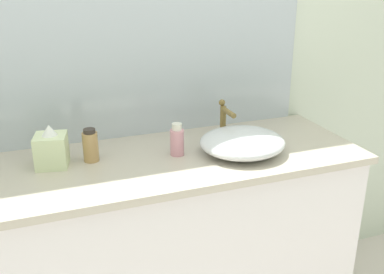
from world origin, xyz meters
TOP-DOWN VIEW (x-y plane):
  - bathroom_wall_rear at (0.00, 0.73)m, footprint 6.00×0.06m
  - vanity_counter at (-0.08, 0.40)m, footprint 1.79×0.58m
  - wall_mirror_panel at (-0.08, 0.69)m, footprint 1.66×0.01m
  - sink_basin at (0.32, 0.34)m, footprint 0.35×0.33m
  - faucet at (0.32, 0.52)m, footprint 0.03×0.14m
  - lotion_bottle at (0.07, 0.41)m, footprint 0.06×0.06m
  - perfume_bottle at (-0.26, 0.47)m, footprint 0.06×0.06m
  - tissue_box at (-0.41, 0.48)m, footprint 0.14×0.14m

SIDE VIEW (x-z plane):
  - vanity_counter at x=-0.08m, z-range 0.00..0.89m
  - sink_basin at x=0.32m, z-range 0.88..0.98m
  - lotion_bottle at x=0.07m, z-range 0.88..1.01m
  - perfume_bottle at x=-0.26m, z-range 0.88..1.01m
  - tissue_box at x=-0.41m, z-range 0.87..1.04m
  - faucet at x=0.32m, z-range 0.90..1.07m
  - bathroom_wall_rear at x=0.00m, z-range 0.00..2.60m
  - wall_mirror_panel at x=-0.08m, z-range 0.88..2.01m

